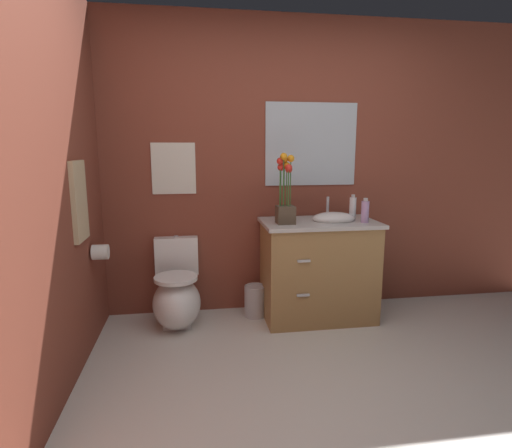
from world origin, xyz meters
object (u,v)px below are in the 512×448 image
trash_bin (255,301)px  toilet_paper_roll (100,252)px  toilet (177,296)px  soap_bottle (365,211)px  hanging_towel (79,201)px  vanity_cabinet (318,268)px  flower_vase (285,197)px  wall_poster (174,169)px  wall_mirror (311,144)px  lotion_bottle (353,208)px

trash_bin → toilet_paper_roll: toilet_paper_roll is taller
toilet → trash_bin: 0.66m
soap_bottle → hanging_towel: 2.11m
soap_bottle → hanging_towel: size_ratio=0.38×
toilet → toilet_paper_roll: bearing=-159.4°
vanity_cabinet → flower_vase: 0.69m
wall_poster → toilet_paper_roll: bearing=-138.3°
trash_bin → vanity_cabinet: bearing=-10.7°
flower_vase → trash_bin: (-0.22, 0.16, -0.91)m
vanity_cabinet → wall_mirror: wall_mirror is taller
toilet → wall_poster: 1.04m
lotion_bottle → wall_poster: (-1.48, 0.22, 0.33)m
trash_bin → wall_mirror: size_ratio=0.34×
hanging_towel → toilet: bearing=36.8°
wall_poster → toilet_paper_roll: 0.90m
toilet → vanity_cabinet: bearing=-1.3°
vanity_cabinet → trash_bin: size_ratio=3.72×
wall_mirror → toilet_paper_roll: wall_mirror is taller
trash_bin → wall_poster: (-0.65, 0.20, 1.12)m
hanging_towel → flower_vase: bearing=13.3°
soap_bottle → hanging_towel: hanging_towel is taller
hanging_towel → wall_poster: bearing=50.5°
toilet_paper_roll → vanity_cabinet: bearing=5.7°
wall_mirror → hanging_towel: (-1.75, -0.70, -0.37)m
flower_vase → soap_bottle: flower_vase is taller
toilet → flower_vase: flower_vase is taller
wall_poster → hanging_towel: (-0.58, -0.70, -0.17)m
flower_vase → soap_bottle: (0.64, -0.06, -0.12)m
vanity_cabinet → toilet: bearing=178.7°
trash_bin → flower_vase: bearing=-36.7°
soap_bottle → hanging_towel: bearing=-172.2°
flower_vase → toilet: bearing=174.1°
lotion_bottle → wall_poster: 1.53m
vanity_cabinet → flower_vase: (-0.31, -0.06, 0.61)m
toilet → hanging_towel: 1.11m
vanity_cabinet → hanging_towel: bearing=-167.0°
wall_mirror → hanging_towel: wall_mirror is taller
vanity_cabinet → toilet_paper_roll: 1.72m
lotion_bottle → trash_bin: lotion_bottle is taller
toilet → soap_bottle: 1.66m
vanity_cabinet → toilet_paper_roll: size_ratio=9.20×
hanging_towel → toilet_paper_roll: bearing=76.8°
toilet → flower_vase: (0.87, -0.09, 0.80)m
lotion_bottle → hanging_towel: (-2.06, -0.48, 0.16)m
wall_mirror → flower_vase: bearing=-130.3°
hanging_towel → toilet_paper_roll: hanging_towel is taller
vanity_cabinet → soap_bottle: soap_bottle is taller
trash_bin → toilet_paper_roll: (-1.17, -0.27, 0.54)m
flower_vase → wall_poster: bearing=157.6°
soap_bottle → lotion_bottle: (-0.03, 0.19, 0.00)m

